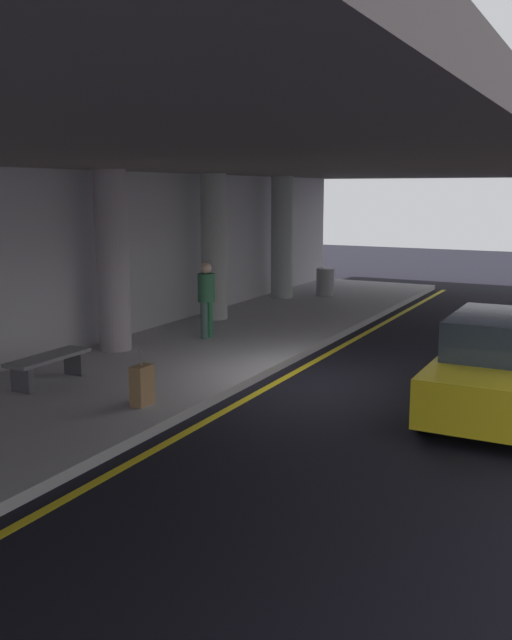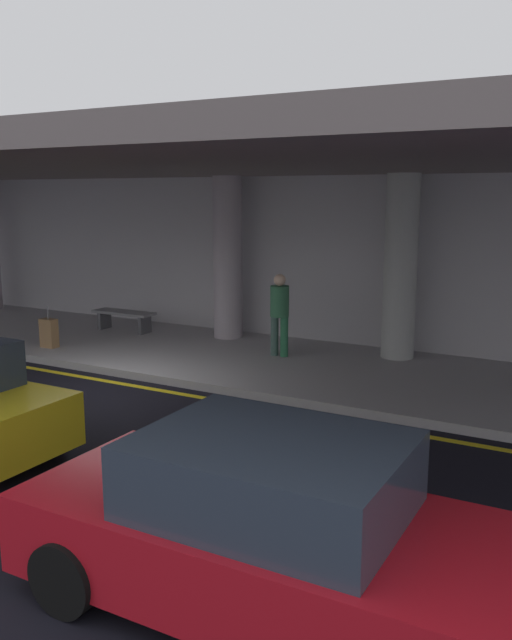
{
  "view_description": "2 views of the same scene",
  "coord_description": "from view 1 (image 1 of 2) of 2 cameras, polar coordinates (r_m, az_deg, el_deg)",
  "views": [
    {
      "loc": [
        -11.19,
        -4.57,
        3.4
      ],
      "look_at": [
        1.61,
        2.08,
        0.71
      ],
      "focal_mm": 39.31,
      "sensor_mm": 36.0,
      "label": 1
    },
    {
      "loc": [
        7.85,
        -8.39,
        3.4
      ],
      "look_at": [
        1.89,
        2.42,
        1.07
      ],
      "focal_mm": 37.46,
      "sensor_mm": 36.0,
      "label": 2
    }
  ],
  "objects": [
    {
      "name": "support_column_left_mid",
      "position": [
        14.48,
        -11.61,
        4.7
      ],
      "size": [
        0.66,
        0.66,
        3.65
      ],
      "primitive_type": "cylinder",
      "color": "#A499A3",
      "rests_on": "sidewalk"
    },
    {
      "name": "trash_bin_steel",
      "position": [
        21.89,
        5.66,
        3.1
      ],
      "size": [
        0.56,
        0.56,
        0.85
      ],
      "primitive_type": "cylinder",
      "color": "gray",
      "rests_on": "sidewalk"
    },
    {
      "name": "support_column_right_mid",
      "position": [
        21.28,
        2.13,
        6.71
      ],
      "size": [
        0.66,
        0.66,
        3.65
      ],
      "primitive_type": "cylinder",
      "color": "#9CA3A1",
      "rests_on": "sidewalk"
    },
    {
      "name": "bench_metal",
      "position": [
        12.43,
        -16.52,
        -3.37
      ],
      "size": [
        1.6,
        0.5,
        0.48
      ],
      "color": "slate",
      "rests_on": "sidewalk"
    },
    {
      "name": "lane_stripe_yellow",
      "position": [
        12.82,
        2.21,
        -4.81
      ],
      "size": [
        26.0,
        0.14,
        0.01
      ],
      "primitive_type": "cube",
      "color": "yellow",
      "rests_on": "ground"
    },
    {
      "name": "terminal_back_wall",
      "position": [
        15.03,
        -14.09,
        4.52
      ],
      "size": [
        26.0,
        0.3,
        3.8
      ],
      "primitive_type": "cube",
      "color": "#B1AEB4",
      "rests_on": "ground"
    },
    {
      "name": "ceiling_overhang",
      "position": [
        13.3,
        -5.35,
        12.89
      ],
      "size": [
        28.0,
        13.2,
        0.3
      ],
      "primitive_type": "cube",
      "color": "slate",
      "rests_on": "support_column_far_left"
    },
    {
      "name": "car_yellow_taxi",
      "position": [
        11.49,
        19.53,
        -3.59
      ],
      "size": [
        4.1,
        1.92,
        1.5
      ],
      "rotation": [
        0.0,
        0.0,
        -0.05
      ],
      "color": "yellow",
      "rests_on": "ground"
    },
    {
      "name": "ground_plane",
      "position": [
        12.55,
        5.04,
        -5.19
      ],
      "size": [
        60.0,
        60.0,
        0.0
      ],
      "primitive_type": "plane",
      "color": "black"
    },
    {
      "name": "support_column_center",
      "position": [
        17.75,
        -3.44,
        5.94
      ],
      "size": [
        0.66,
        0.66,
        3.65
      ],
      "primitive_type": "cylinder",
      "color": "#A4A6A4",
      "rests_on": "sidewalk"
    },
    {
      "name": "sidewalk",
      "position": [
        13.97,
        -6.8,
        -3.29
      ],
      "size": [
        26.0,
        4.2,
        0.15
      ],
      "primitive_type": "cube",
      "color": "#A3A0A5",
      "rests_on": "ground"
    },
    {
      "name": "person_waiting_for_ride",
      "position": [
        15.49,
        -4.06,
        2.04
      ],
      "size": [
        0.38,
        0.38,
        1.68
      ],
      "rotation": [
        0.0,
        0.0,
        2.03
      ],
      "color": "#3C5950",
      "rests_on": "sidewalk"
    },
    {
      "name": "suitcase_upright_primary",
      "position": [
        10.88,
        -9.26,
        -5.25
      ],
      "size": [
        0.36,
        0.22,
        0.9
      ],
      "rotation": [
        0.0,
        0.0,
        0.3
      ],
      "color": "#966F46",
      "rests_on": "sidewalk"
    }
  ]
}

